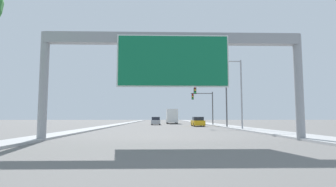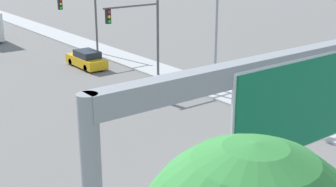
{
  "view_description": "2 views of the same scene",
  "coord_description": "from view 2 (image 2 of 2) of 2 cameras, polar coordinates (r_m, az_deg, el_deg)",
  "views": [
    {
      "loc": [
        -0.76,
        1.35,
        1.47
      ],
      "look_at": [
        0.0,
        29.6,
        4.03
      ],
      "focal_mm": 28.0,
      "sensor_mm": 36.0,
      "label": 1
    },
    {
      "loc": [
        -13.12,
        8.35,
        10.37
      ],
      "look_at": [
        1.13,
        27.01,
        2.79
      ],
      "focal_mm": 50.0,
      "sensor_mm": 36.0,
      "label": 2
    }
  ],
  "objects": [
    {
      "name": "sign_gantry",
      "position": [
        17.0,
        15.83,
        -0.19
      ],
      "size": [
        16.94,
        0.73,
        6.92
      ],
      "color": "gray",
      "rests_on": "ground"
    },
    {
      "name": "traffic_light_mid_block",
      "position": [
        45.01,
        -10.22,
        9.54
      ],
      "size": [
        3.99,
        0.32,
        6.03
      ],
      "color": "#4C4C4F",
      "rests_on": "ground"
    },
    {
      "name": "traffic_light_near_intersection",
      "position": [
        36.31,
        -3.3,
        8.08
      ],
      "size": [
        4.95,
        0.32,
        6.15
      ],
      "color": "#4C4C4F",
      "rests_on": "ground"
    },
    {
      "name": "sidewalk_right",
      "position": [
        57.32,
        -13.59,
        7.05
      ],
      "size": [
        3.0,
        120.0,
        0.15
      ],
      "color": "#A9A9A9",
      "rests_on": "ground"
    },
    {
      "name": "street_lamp_right",
      "position": [
        31.94,
        5.51,
        7.83
      ],
      "size": [
        2.47,
        0.28,
        8.16
      ],
      "color": "gray",
      "rests_on": "ground"
    },
    {
      "name": "car_far_center",
      "position": [
        41.32,
        -9.9,
        4.12
      ],
      "size": [
        1.77,
        4.56,
        1.52
      ],
      "color": "gold",
      "rests_on": "ground"
    }
  ]
}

